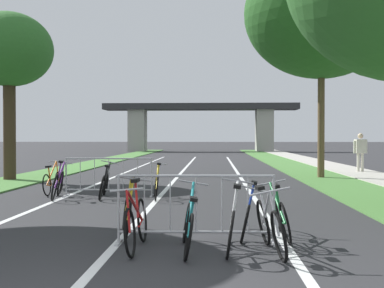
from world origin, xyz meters
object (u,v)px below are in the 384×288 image
at_px(tree_left_pine_far, 9,51).
at_px(bicycle_orange_8, 53,181).
at_px(bicycle_white_3, 232,225).
at_px(bicycle_red_4, 136,223).
at_px(crowd_barrier_nearest, 196,209).
at_px(bicycle_blue_9, 247,216).
at_px(bicycle_yellow_0, 127,212).
at_px(bicycle_silver_1, 270,226).
at_px(bicycle_teal_6, 188,226).
at_px(bicycle_green_2, 280,215).
at_px(tree_right_oak_mid, 322,13).
at_px(crowd_barrier_second, 109,177).
at_px(pedestrian_with_backpack, 360,149).
at_px(bicycle_purple_7, 58,184).
at_px(bicycle_yellow_10, 156,184).
at_px(bicycle_black_5, 104,184).

height_order(tree_left_pine_far, bicycle_orange_8, tree_left_pine_far).
relative_size(bicycle_white_3, bicycle_red_4, 0.96).
distance_m(tree_left_pine_far, crowd_barrier_nearest, 13.25).
distance_m(bicycle_orange_8, bicycle_blue_9, 7.59).
relative_size(bicycle_yellow_0, bicycle_silver_1, 0.97).
height_order(bicycle_white_3, bicycle_teal_6, bicycle_white_3).
xyz_separation_m(bicycle_green_2, bicycle_white_3, (-0.80, -0.91, 0.01)).
bearing_deg(tree_right_oak_mid, bicycle_green_2, -105.52).
xyz_separation_m(tree_right_oak_mid, bicycle_orange_8, (-8.71, -5.52, -6.06)).
xyz_separation_m(crowd_barrier_second, pedestrian_with_backpack, (9.39, 8.81, 0.56)).
bearing_deg(bicycle_white_3, bicycle_purple_7, 130.76).
bearing_deg(bicycle_yellow_10, crowd_barrier_nearest, -84.78).
relative_size(crowd_barrier_nearest, bicycle_orange_8, 1.52).
bearing_deg(bicycle_blue_9, pedestrian_with_backpack, -107.44).
relative_size(bicycle_silver_1, bicycle_teal_6, 0.98).
distance_m(tree_left_pine_far, bicycle_green_2, 13.73).
bearing_deg(bicycle_yellow_0, bicycle_yellow_10, -101.16).
bearing_deg(crowd_barrier_nearest, tree_left_pine_far, 125.41).
height_order(bicycle_teal_6, bicycle_orange_8, bicycle_teal_6).
bearing_deg(bicycle_white_3, bicycle_teal_6, -173.20).
distance_m(bicycle_yellow_0, bicycle_white_3, 1.98).
xyz_separation_m(bicycle_yellow_0, bicycle_blue_9, (1.96, -0.08, -0.03)).
height_order(bicycle_silver_1, pedestrian_with_backpack, pedestrian_with_backpack).
relative_size(bicycle_white_3, pedestrian_with_backpack, 0.90).
relative_size(crowd_barrier_nearest, pedestrian_with_backpack, 1.36).
distance_m(bicycle_black_5, bicycle_orange_8, 1.85).
distance_m(crowd_barrier_second, bicycle_green_2, 6.55).
bearing_deg(crowd_barrier_nearest, tree_right_oak_mid, 69.21).
bearing_deg(bicycle_yellow_0, tree_left_pine_far, -69.63).
bearing_deg(crowd_barrier_second, bicycle_green_2, -53.37).
bearing_deg(bicycle_purple_7, bicycle_orange_8, 105.30).
xyz_separation_m(bicycle_silver_1, pedestrian_with_backpack, (5.75, 15.08, 0.71)).
relative_size(tree_right_oak_mid, bicycle_blue_9, 5.53).
bearing_deg(bicycle_blue_9, bicycle_teal_6, 54.14).
distance_m(bicycle_green_2, bicycle_yellow_10, 5.46).
height_order(bicycle_blue_9, bicycle_yellow_10, bicycle_yellow_10).
xyz_separation_m(bicycle_white_3, bicycle_blue_9, (0.28, 0.97, -0.03)).
height_order(crowd_barrier_nearest, bicycle_teal_6, crowd_barrier_nearest).
bearing_deg(bicycle_orange_8, bicycle_red_4, -61.35).
bearing_deg(bicycle_teal_6, bicycle_black_5, 109.04).
relative_size(tree_left_pine_far, bicycle_blue_9, 3.82).
bearing_deg(crowd_barrier_second, bicycle_yellow_0, -74.40).
bearing_deg(crowd_barrier_nearest, crowd_barrier_second, 114.34).
bearing_deg(tree_left_pine_far, bicycle_black_5, -46.39).
distance_m(tree_left_pine_far, tree_right_oak_mid, 11.91).
bearing_deg(bicycle_yellow_0, pedestrian_with_backpack, -131.78).
bearing_deg(bicycle_green_2, bicycle_orange_8, 133.64).
height_order(bicycle_yellow_0, bicycle_blue_9, bicycle_yellow_0).
bearing_deg(bicycle_teal_6, bicycle_purple_7, 118.76).
bearing_deg(bicycle_purple_7, crowd_barrier_second, 10.81).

